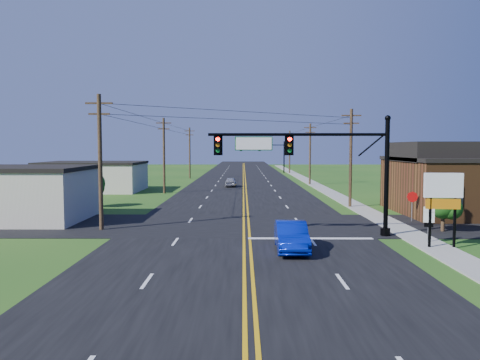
{
  "coord_description": "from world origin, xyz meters",
  "views": [
    {
      "loc": [
        -0.06,
        -20.81,
        5.52
      ],
      "look_at": [
        -0.26,
        10.0,
        3.36
      ],
      "focal_mm": 35.0,
      "sensor_mm": 36.0,
      "label": 1
    }
  ],
  "objects_px": {
    "route_sign": "(429,219)",
    "signal_mast_main": "(314,160)",
    "stop_sign": "(412,200)",
    "blue_car": "(291,237)",
    "signal_mast_far": "(264,152)"
  },
  "relations": [
    {
      "from": "signal_mast_main",
      "to": "blue_car",
      "type": "bearing_deg",
      "value": -113.34
    },
    {
      "from": "blue_car",
      "to": "signal_mast_far",
      "type": "bearing_deg",
      "value": 89.47
    },
    {
      "from": "route_sign",
      "to": "signal_mast_main",
      "type": "bearing_deg",
      "value": 174.39
    },
    {
      "from": "signal_mast_far",
      "to": "blue_car",
      "type": "xyz_separation_m",
      "value": [
        -1.92,
        -76.22,
        -3.79
      ]
    },
    {
      "from": "signal_mast_main",
      "to": "blue_car",
      "type": "xyz_separation_m",
      "value": [
        -1.82,
        -4.22,
        -3.99
      ]
    },
    {
      "from": "blue_car",
      "to": "stop_sign",
      "type": "distance_m",
      "value": 14.02
    },
    {
      "from": "signal_mast_main",
      "to": "blue_car",
      "type": "height_order",
      "value": "signal_mast_main"
    },
    {
      "from": "blue_car",
      "to": "signal_mast_main",
      "type": "bearing_deg",
      "value": 67.58
    },
    {
      "from": "stop_sign",
      "to": "blue_car",
      "type": "bearing_deg",
      "value": -125.75
    },
    {
      "from": "signal_mast_far",
      "to": "stop_sign",
      "type": "distance_m",
      "value": 66.93
    },
    {
      "from": "blue_car",
      "to": "stop_sign",
      "type": "bearing_deg",
      "value": 45.6
    },
    {
      "from": "blue_car",
      "to": "stop_sign",
      "type": "height_order",
      "value": "stop_sign"
    },
    {
      "from": "signal_mast_far",
      "to": "route_sign",
      "type": "distance_m",
      "value": 74.44
    },
    {
      "from": "signal_mast_main",
      "to": "stop_sign",
      "type": "distance_m",
      "value": 10.37
    },
    {
      "from": "signal_mast_main",
      "to": "blue_car",
      "type": "distance_m",
      "value": 6.09
    }
  ]
}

